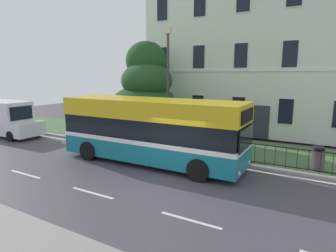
% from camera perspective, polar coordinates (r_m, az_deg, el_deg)
% --- Properties ---
extents(ground_plane, '(60.00, 56.00, 0.18)m').
position_cam_1_polar(ground_plane, '(12.02, 1.43, -10.76)').
color(ground_plane, '#454049').
extents(georgian_townhouse, '(18.25, 10.86, 13.49)m').
position_cam_1_polar(georgian_townhouse, '(24.60, 21.60, 15.73)').
color(georgian_townhouse, silver).
rests_on(georgian_townhouse, ground_plane).
extents(iron_verge_railing, '(15.72, 0.04, 0.97)m').
position_cam_1_polar(iron_verge_railing, '(14.34, 13.52, -4.84)').
color(iron_verge_railing, black).
rests_on(iron_verge_railing, ground_plane).
extents(evergreen_tree, '(4.84, 4.75, 6.74)m').
position_cam_1_polar(evergreen_tree, '(19.70, -4.32, 5.47)').
color(evergreen_tree, '#423328').
rests_on(evergreen_tree, ground_plane).
extents(single_decker_bus, '(9.27, 2.82, 3.14)m').
position_cam_1_polar(single_decker_bus, '(13.79, -3.37, -0.76)').
color(single_decker_bus, '#156E83').
rests_on(single_decker_bus, ground_plane).
extents(white_panel_van, '(5.67, 2.14, 2.46)m').
position_cam_1_polar(white_panel_van, '(23.18, -30.13, 1.42)').
color(white_panel_van, white).
rests_on(white_panel_van, ground_plane).
extents(street_lamp_post, '(0.36, 0.24, 6.73)m').
position_cam_1_polar(street_lamp_post, '(15.93, 0.01, 9.16)').
color(street_lamp_post, '#333338').
rests_on(street_lamp_post, ground_plane).
extents(litter_bin, '(0.56, 0.56, 1.12)m').
position_cam_1_polar(litter_bin, '(14.20, 28.03, -5.69)').
color(litter_bin, '#4C4742').
rests_on(litter_bin, ground_plane).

